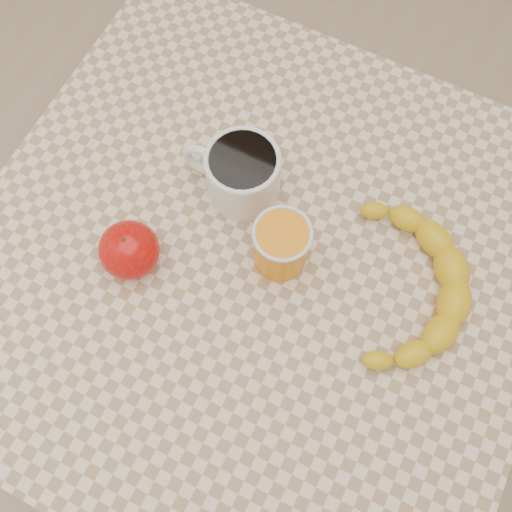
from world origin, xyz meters
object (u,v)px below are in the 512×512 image
at_px(coffee_mug, 241,172).
at_px(orange_juice_glass, 281,245).
at_px(apple, 129,250).
at_px(table, 256,280).
at_px(banana, 409,287).

xyz_separation_m(coffee_mug, orange_juice_glass, (0.10, -0.07, -0.00)).
relative_size(orange_juice_glass, apple, 0.88).
distance_m(table, apple, 0.21).
bearing_deg(orange_juice_glass, table, -144.26).
relative_size(table, apple, 7.70).
relative_size(coffee_mug, banana, 0.47).
bearing_deg(banana, apple, -174.44).
xyz_separation_m(table, orange_juice_glass, (0.03, 0.02, 0.13)).
xyz_separation_m(coffee_mug, apple, (-0.08, -0.16, -0.01)).
distance_m(orange_juice_glass, apple, 0.20).
bearing_deg(orange_juice_glass, apple, -152.50).
xyz_separation_m(coffee_mug, banana, (0.27, -0.04, -0.03)).
bearing_deg(apple, orange_juice_glass, 27.50).
xyz_separation_m(table, coffee_mug, (-0.07, 0.09, 0.13)).
height_order(coffee_mug, apple, coffee_mug).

